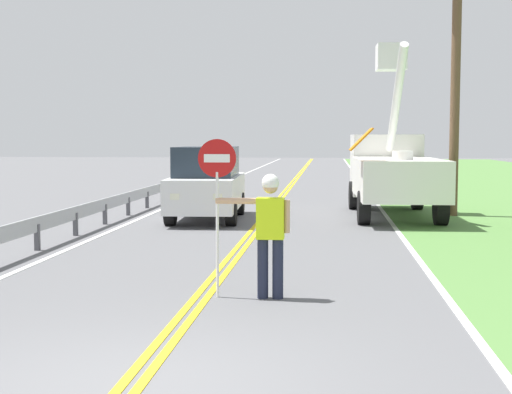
{
  "coord_description": "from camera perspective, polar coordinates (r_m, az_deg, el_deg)",
  "views": [
    {
      "loc": [
        1.84,
        -6.45,
        2.34
      ],
      "look_at": [
        0.45,
        7.35,
        1.2
      ],
      "focal_mm": 50.27,
      "sensor_mm": 36.0,
      "label": 1
    }
  ],
  "objects": [
    {
      "name": "edge_line_right",
      "position": [
        26.61,
        9.52,
        -0.4
      ],
      "size": [
        0.12,
        110.0,
        0.01
      ],
      "primitive_type": "cube",
      "color": "silver",
      "rests_on": "ground"
    },
    {
      "name": "oncoming_suv_nearest",
      "position": [
        20.58,
        -3.92,
        1.12
      ],
      "size": [
        2.08,
        4.68,
        2.1
      ],
      "color": "silver",
      "rests_on": "ground"
    },
    {
      "name": "centerline_yellow_right",
      "position": [
        26.61,
        1.96,
        -0.34
      ],
      "size": [
        0.11,
        110.0,
        0.01
      ],
      "primitive_type": "cube",
      "color": "yellow",
      "rests_on": "ground"
    },
    {
      "name": "utility_bucket_truck",
      "position": [
        22.21,
        10.76,
        2.21
      ],
      "size": [
        2.67,
        6.86,
        5.24
      ],
      "color": "white",
      "rests_on": "ground"
    },
    {
      "name": "guardrail_left_shoulder",
      "position": [
        23.18,
        -9.37,
        0.13
      ],
      "size": [
        0.1,
        32.0,
        0.71
      ],
      "color": "#9EA0A3",
      "rests_on": "ground"
    },
    {
      "name": "utility_pole_near",
      "position": [
        22.46,
        15.59,
        8.97
      ],
      "size": [
        1.8,
        0.28,
        7.8
      ],
      "color": "brown",
      "rests_on": "ground"
    },
    {
      "name": "edge_line_left",
      "position": [
        27.1,
        -5.85,
        -0.27
      ],
      "size": [
        0.12,
        110.0,
        0.01
      ],
      "primitive_type": "cube",
      "color": "silver",
      "rests_on": "ground"
    },
    {
      "name": "stop_sign_paddle",
      "position": [
        10.44,
        -3.11,
        1.22
      ],
      "size": [
        0.56,
        0.04,
        2.33
      ],
      "color": "silver",
      "rests_on": "ground"
    },
    {
      "name": "ground_plane",
      "position": [
        7.1,
        -9.94,
        -14.61
      ],
      "size": [
        160.0,
        160.0,
        0.0
      ],
      "primitive_type": "plane",
      "color": "#5B5B5E"
    },
    {
      "name": "flagger_worker",
      "position": [
        10.42,
        1.09,
        -2.44
      ],
      "size": [
        1.09,
        0.25,
        1.83
      ],
      "color": "#1E2338",
      "rests_on": "ground"
    },
    {
      "name": "centerline_yellow_left",
      "position": [
        26.62,
        1.57,
        -0.33
      ],
      "size": [
        0.11,
        110.0,
        0.01
      ],
      "primitive_type": "cube",
      "color": "yellow",
      "rests_on": "ground"
    }
  ]
}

